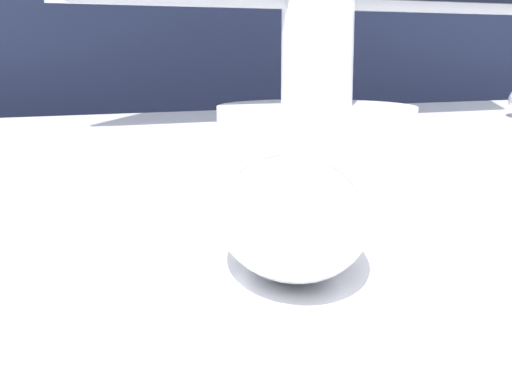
# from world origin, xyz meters

# --- Properties ---
(partition_panel) EXTENTS (5.00, 0.03, 1.10)m
(partition_panel) POSITION_xyz_m (0.00, 0.63, 0.55)
(partition_panel) COLOR black
(partition_panel) RESTS_ON ground_plane
(computer_mouse_near) EXTENTS (0.09, 0.12, 0.04)m
(computer_mouse_near) POSITION_xyz_m (0.05, -0.20, 0.73)
(computer_mouse_near) COLOR white
(computer_mouse_near) RESTS_ON desk
(keyboard) EXTENTS (0.40, 0.16, 0.02)m
(keyboard) POSITION_xyz_m (0.04, 0.00, 0.72)
(keyboard) COLOR silver
(keyboard) RESTS_ON desk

